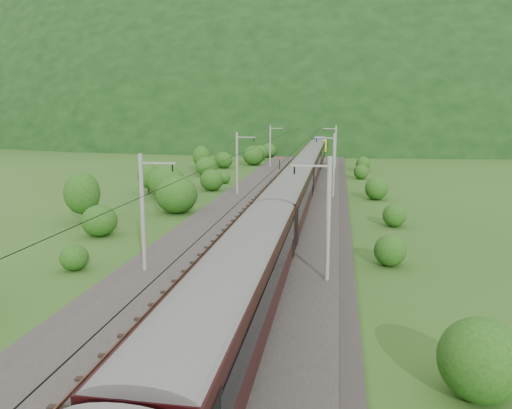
# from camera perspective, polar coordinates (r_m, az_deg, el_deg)

# --- Properties ---
(ground) EXTENTS (600.00, 600.00, 0.00)m
(ground) POSITION_cam_1_polar(r_m,az_deg,el_deg) (33.78, -2.63, -8.49)
(ground) COLOR #275019
(ground) RESTS_ON ground
(railbed) EXTENTS (14.00, 220.00, 0.30)m
(railbed) POSITION_cam_1_polar(r_m,az_deg,el_deg) (43.14, 0.12, -3.99)
(railbed) COLOR #38332D
(railbed) RESTS_ON ground
(track_left) EXTENTS (2.40, 220.00, 0.27)m
(track_left) POSITION_cam_1_polar(r_m,az_deg,el_deg) (43.52, -3.01, -3.57)
(track_left) COLOR #512F22
(track_left) RESTS_ON railbed
(track_right) EXTENTS (2.40, 220.00, 0.27)m
(track_right) POSITION_cam_1_polar(r_m,az_deg,el_deg) (42.78, 3.30, -3.83)
(track_right) COLOR #512F22
(track_right) RESTS_ON railbed
(catenary_left) EXTENTS (2.54, 192.28, 8.00)m
(catenary_left) POSITION_cam_1_polar(r_m,az_deg,el_deg) (64.81, -2.12, 4.87)
(catenary_left) COLOR gray
(catenary_left) RESTS_ON railbed
(catenary_right) EXTENTS (2.54, 192.28, 8.00)m
(catenary_right) POSITION_cam_1_polar(r_m,az_deg,el_deg) (63.54, 8.81, 4.64)
(catenary_right) COLOR gray
(catenary_right) RESTS_ON railbed
(overhead_wires) EXTENTS (4.83, 198.00, 0.03)m
(overhead_wires) POSITION_cam_1_polar(r_m,az_deg,el_deg) (41.92, 0.12, 5.24)
(overhead_wires) COLOR black
(overhead_wires) RESTS_ON ground
(mountain_main) EXTENTS (504.00, 360.00, 244.00)m
(mountain_main) POSITION_cam_1_polar(r_m,az_deg,el_deg) (291.48, 8.10, 8.46)
(mountain_main) COLOR black
(mountain_main) RESTS_ON ground
(mountain_ridge) EXTENTS (336.00, 280.00, 132.00)m
(mountain_ridge) POSITION_cam_1_polar(r_m,az_deg,el_deg) (354.76, -11.74, 8.73)
(mountain_ridge) COLOR black
(mountain_ridge) RESTS_ON ground
(train) EXTENTS (3.20, 151.85, 5.57)m
(train) POSITION_cam_1_polar(r_m,az_deg,el_deg) (57.88, 5.03, 3.39)
(train) COLOR black
(train) RESTS_ON ground
(hazard_post_near) EXTENTS (0.14, 0.14, 1.34)m
(hazard_post_near) POSITION_cam_1_polar(r_m,az_deg,el_deg) (81.73, 4.24, 3.58)
(hazard_post_near) COLOR red
(hazard_post_near) RESTS_ON railbed
(hazard_post_far) EXTENTS (0.18, 0.18, 1.65)m
(hazard_post_far) POSITION_cam_1_polar(r_m,az_deg,el_deg) (74.76, 4.46, 3.03)
(hazard_post_far) COLOR red
(hazard_post_far) RESTS_ON railbed
(signal) EXTENTS (0.23, 0.23, 2.10)m
(signal) POSITION_cam_1_polar(r_m,az_deg,el_deg) (92.86, 2.71, 4.81)
(signal) COLOR black
(signal) RESTS_ON railbed
(vegetation_left) EXTENTS (12.53, 148.15, 6.07)m
(vegetation_left) POSITION_cam_1_polar(r_m,az_deg,el_deg) (53.07, -12.74, 0.66)
(vegetation_left) COLOR #1A4713
(vegetation_left) RESTS_ON ground
(vegetation_right) EXTENTS (5.36, 107.34, 2.96)m
(vegetation_right) POSITION_cam_1_polar(r_m,az_deg,el_deg) (49.50, 14.71, -1.16)
(vegetation_right) COLOR #1A4713
(vegetation_right) RESTS_ON ground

